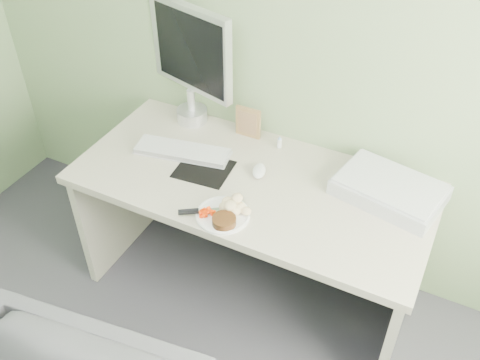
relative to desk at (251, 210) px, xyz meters
The scene contains 14 objects.
wall_back 0.89m from the desk, 90.00° to the left, with size 3.50×3.50×0.00m, color gray.
desk is the anchor object (origin of this frame).
plate 0.32m from the desk, 91.36° to the right, with size 0.23×0.23×0.01m, color white.
steak 0.38m from the desk, 85.27° to the right, with size 0.10×0.10×0.03m, color black.
potato_pile 0.32m from the desk, 83.04° to the right, with size 0.10×0.08×0.06m, color tan.
carrot_heap 0.37m from the desk, 101.50° to the right, with size 0.05×0.05×0.04m, color #FF3805.
steak_knife 0.38m from the desk, 108.60° to the right, with size 0.19×0.14×0.02m.
mousepad 0.30m from the desk, behind, with size 0.24×0.21×0.00m, color black.
keyboard 0.43m from the desk, behind, with size 0.45×0.13×0.02m, color white.
computer_mouse 0.21m from the desk, 78.09° to the left, with size 0.06×0.11×0.04m, color white.
photo_frame 0.43m from the desk, 118.94° to the left, with size 0.13×0.01×0.16m, color olive.
eyedrop_bottle 0.35m from the desk, 87.79° to the left, with size 0.02×0.02×0.06m.
scanner 0.63m from the desk, 16.13° to the left, with size 0.44×0.29×0.07m, color silver.
monitor 0.78m from the desk, 146.67° to the left, with size 0.49×0.19×0.60m.
Camera 1 is at (0.77, -0.03, 2.26)m, focal length 40.00 mm.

